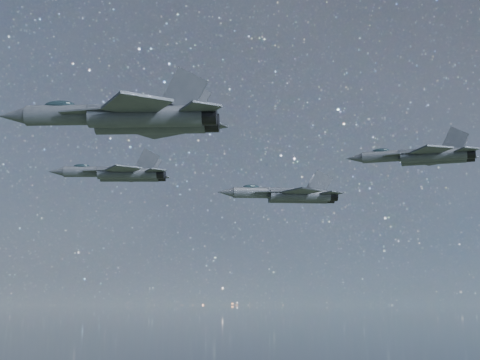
# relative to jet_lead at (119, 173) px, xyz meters

# --- Properties ---
(jet_lead) EXTENTS (15.96, 10.89, 4.01)m
(jet_lead) POSITION_rel_jet_lead_xyz_m (0.00, 0.00, 0.00)
(jet_lead) COLOR #2D3239
(jet_left) EXTENTS (17.49, 11.73, 4.42)m
(jet_left) POSITION_rel_jet_lead_xyz_m (20.33, 12.27, -1.60)
(jet_left) COLOR #2D3239
(jet_right) EXTENTS (19.31, 13.33, 4.85)m
(jet_right) POSITION_rel_jet_lead_xyz_m (13.78, -29.76, -1.68)
(jet_right) COLOR #2D3239
(jet_slot) EXTENTS (15.63, 11.05, 3.96)m
(jet_slot) POSITION_rel_jet_lead_xyz_m (38.08, 1.20, 0.64)
(jet_slot) COLOR #2D3239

